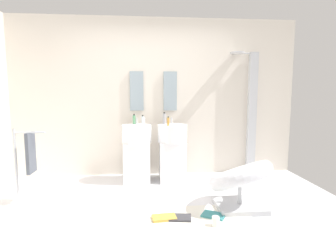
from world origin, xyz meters
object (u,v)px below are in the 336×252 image
pedestal_sink_right (172,151)px  soap_bottle_green (134,119)px  shower_column (251,111)px  soap_bottle_amber (168,121)px  soap_bottle_white (143,122)px  coffee_mug (216,221)px  pedestal_sink_left (137,152)px  soap_bottle_grey (164,119)px  towel_rack (28,155)px  soap_bottle_clear (143,121)px  magazine_charcoal (179,218)px  magazine_teal (214,215)px  magazine_ochre (164,218)px  lounge_chair (240,180)px

pedestal_sink_right → soap_bottle_green: bearing=167.4°
pedestal_sink_right → shower_column: shower_column is taller
soap_bottle_amber → soap_bottle_white: 0.37m
coffee_mug → soap_bottle_white: size_ratio=0.70×
pedestal_sink_left → soap_bottle_grey: size_ratio=5.25×
towel_rack → soap_bottle_amber: soap_bottle_amber is taller
shower_column → towel_rack: size_ratio=2.16×
shower_column → soap_bottle_green: (-1.97, -0.18, -0.12)m
shower_column → soap_bottle_green: size_ratio=12.93×
pedestal_sink_left → soap_bottle_white: 0.51m
shower_column → soap_bottle_clear: bearing=-166.5°
magazine_charcoal → soap_bottle_white: soap_bottle_white is taller
towel_rack → soap_bottle_clear: size_ratio=5.77×
pedestal_sink_left → magazine_charcoal: size_ratio=3.60×
shower_column → soap_bottle_green: shower_column is taller
soap_bottle_amber → magazine_charcoal: bearing=-89.8°
soap_bottle_green → soap_bottle_grey: soap_bottle_grey is taller
magazine_charcoal → soap_bottle_green: (-0.52, 1.48, 0.94)m
shower_column → soap_bottle_amber: (-1.45, -0.43, -0.13)m
magazine_charcoal → magazine_teal: (0.40, 0.03, -0.00)m
pedestal_sink_left → magazine_ochre: (0.32, -1.34, -0.45)m
magazine_charcoal → soap_bottle_amber: size_ratio=1.96×
lounge_chair → soap_bottle_grey: (-0.81, 1.19, 0.63)m
soap_bottle_grey → soap_bottle_white: bearing=-149.3°
towel_rack → soap_bottle_amber: (1.77, 0.65, 0.32)m
magazine_charcoal → coffee_mug: 0.41m
shower_column → soap_bottle_clear: (-1.83, -0.44, -0.11)m
shower_column → magazine_charcoal: bearing=-131.2°
soap_bottle_grey → soap_bottle_amber: size_ratio=1.35×
coffee_mug → soap_bottle_green: size_ratio=0.62×
soap_bottle_green → soap_bottle_clear: bearing=-62.8°
magazine_ochre → soap_bottle_amber: size_ratio=1.86×
soap_bottle_green → soap_bottle_amber: (0.52, -0.25, -0.01)m
towel_rack → coffee_mug: towel_rack is taller
shower_column → soap_bottle_white: bearing=-167.0°
shower_column → magazine_ochre: 2.53m
soap_bottle_grey → soap_bottle_clear: soap_bottle_grey is taller
lounge_chair → soap_bottle_white: 1.63m
lounge_chair → soap_bottle_clear: soap_bottle_clear is taller
pedestal_sink_right → magazine_charcoal: bearing=-93.0°
towel_rack → magazine_ochre: towel_rack is taller
magazine_teal → coffee_mug: (-0.04, -0.22, 0.04)m
soap_bottle_grey → pedestal_sink_left: bearing=-169.4°
soap_bottle_grey → coffee_mug: bearing=-75.8°
magazine_charcoal → soap_bottle_amber: soap_bottle_amber is taller
lounge_chair → soap_bottle_amber: soap_bottle_amber is taller
magazine_ochre → soap_bottle_green: 1.78m
coffee_mug → magazine_charcoal: bearing=151.7°
soap_bottle_white → towel_rack: bearing=-155.0°
magazine_teal → soap_bottle_green: bearing=153.1°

